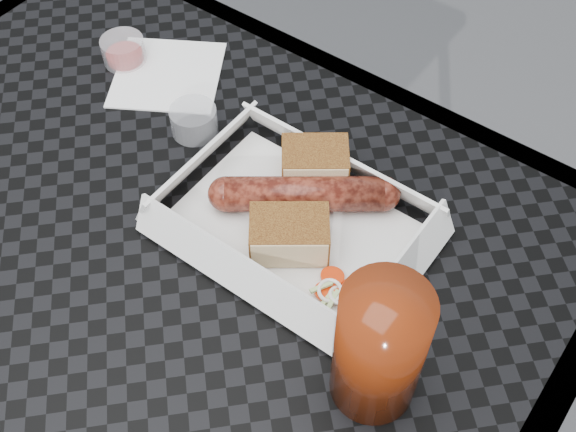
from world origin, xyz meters
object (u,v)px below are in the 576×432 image
(patio_table, at_px, (105,329))
(bratwurst, at_px, (304,194))
(food_tray, at_px, (294,227))
(drink_glass, at_px, (379,349))

(patio_table, relative_size, bratwurst, 5.08)
(food_tray, relative_size, drink_glass, 1.65)
(drink_glass, bearing_deg, food_tray, 147.44)
(patio_table, bearing_deg, bratwurst, 61.70)
(patio_table, height_order, food_tray, food_tray)
(bratwurst, distance_m, drink_glass, 0.20)
(bratwurst, height_order, drink_glass, drink_glass)
(bratwurst, relative_size, drink_glass, 1.18)
(patio_table, distance_m, bratwurst, 0.24)
(patio_table, distance_m, food_tray, 0.21)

